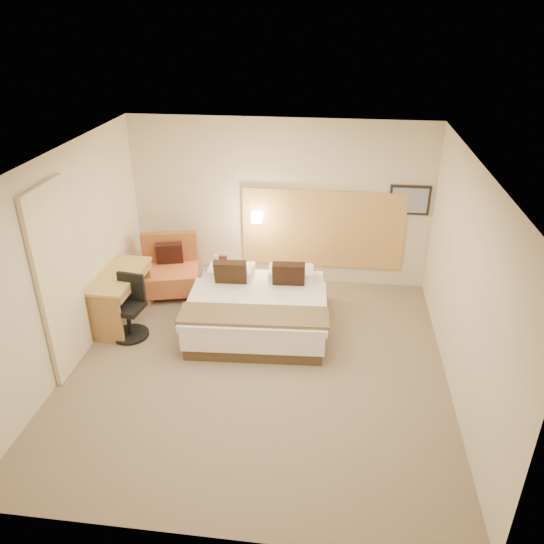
# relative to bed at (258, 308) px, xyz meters

# --- Properties ---
(floor) EXTENTS (4.80, 5.00, 0.02)m
(floor) POSITION_rel_bed_xyz_m (0.13, -0.96, -0.32)
(floor) COLOR #776650
(floor) RESTS_ON ground
(ceiling) EXTENTS (4.80, 5.00, 0.02)m
(ceiling) POSITION_rel_bed_xyz_m (0.13, -0.96, 2.40)
(ceiling) COLOR white
(ceiling) RESTS_ON floor
(wall_back) EXTENTS (4.80, 0.02, 2.70)m
(wall_back) POSITION_rel_bed_xyz_m (0.13, 1.55, 1.04)
(wall_back) COLOR beige
(wall_back) RESTS_ON floor
(wall_front) EXTENTS (4.80, 0.02, 2.70)m
(wall_front) POSITION_rel_bed_xyz_m (0.13, -3.47, 1.04)
(wall_front) COLOR beige
(wall_front) RESTS_ON floor
(wall_left) EXTENTS (0.02, 5.00, 2.70)m
(wall_left) POSITION_rel_bed_xyz_m (-2.28, -0.96, 1.04)
(wall_left) COLOR beige
(wall_left) RESTS_ON floor
(wall_right) EXTENTS (0.02, 5.00, 2.70)m
(wall_right) POSITION_rel_bed_xyz_m (2.54, -0.96, 1.04)
(wall_right) COLOR beige
(wall_right) RESTS_ON floor
(headboard_panel) EXTENTS (2.60, 0.04, 1.30)m
(headboard_panel) POSITION_rel_bed_xyz_m (0.83, 1.51, 0.64)
(headboard_panel) COLOR tan
(headboard_panel) RESTS_ON wall_back
(art_frame) EXTENTS (0.62, 0.03, 0.47)m
(art_frame) POSITION_rel_bed_xyz_m (2.15, 1.52, 1.19)
(art_frame) COLOR black
(art_frame) RESTS_ON wall_back
(art_canvas) EXTENTS (0.54, 0.01, 0.39)m
(art_canvas) POSITION_rel_bed_xyz_m (2.15, 1.50, 1.19)
(art_canvas) COLOR gray
(art_canvas) RESTS_ON wall_back
(lamp_arm) EXTENTS (0.02, 0.12, 0.02)m
(lamp_arm) POSITION_rel_bed_xyz_m (-0.22, 1.46, 0.84)
(lamp_arm) COLOR silver
(lamp_arm) RESTS_ON wall_back
(lamp_shade) EXTENTS (0.15, 0.15, 0.15)m
(lamp_shade) POSITION_rel_bed_xyz_m (-0.22, 1.40, 0.84)
(lamp_shade) COLOR #F7E6C1
(lamp_shade) RESTS_ON wall_back
(curtain) EXTENTS (0.06, 0.90, 2.42)m
(curtain) POSITION_rel_bed_xyz_m (-2.23, -1.21, 0.91)
(curtain) COLOR beige
(curtain) RESTS_ON wall_left
(bottle_a) EXTENTS (0.06, 0.06, 0.19)m
(bottle_a) POSITION_rel_bed_xyz_m (-0.78, 0.80, 0.32)
(bottle_a) COLOR #9CD8F2
(bottle_a) RESTS_ON side_table
(menu_folder) EXTENTS (0.13, 0.05, 0.21)m
(menu_folder) POSITION_rel_bed_xyz_m (-0.66, 0.75, 0.33)
(menu_folder) COLOR #321514
(menu_folder) RESTS_ON side_table
(bed) EXTENTS (2.02, 1.98, 0.94)m
(bed) POSITION_rel_bed_xyz_m (0.00, 0.00, 0.00)
(bed) COLOR #493724
(bed) RESTS_ON floor
(lounge_chair) EXTENTS (1.05, 0.97, 0.93)m
(lounge_chair) POSITION_rel_bed_xyz_m (-1.55, 0.85, 0.07)
(lounge_chair) COLOR #A4754D
(lounge_chair) RESTS_ON floor
(side_table) EXTENTS (0.49, 0.49, 0.53)m
(side_table) POSITION_rel_bed_xyz_m (-0.73, 0.79, -0.01)
(side_table) COLOR silver
(side_table) RESTS_ON floor
(desk) EXTENTS (0.60, 1.26, 0.78)m
(desk) POSITION_rel_bed_xyz_m (-1.98, -0.11, 0.30)
(desk) COLOR tan
(desk) RESTS_ON floor
(desk_chair) EXTENTS (0.57, 0.57, 0.90)m
(desk_chair) POSITION_rel_bed_xyz_m (-1.75, -0.45, 0.06)
(desk_chair) COLOR black
(desk_chair) RESTS_ON floor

